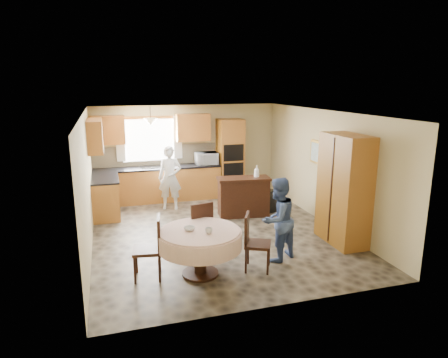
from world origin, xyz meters
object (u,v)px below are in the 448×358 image
object	(u,v)px
sideboard	(243,198)
person_sink	(170,178)
oven_tower	(230,158)
dining_table	(200,240)
chair_left	(152,245)
chair_back	(199,226)
cupboard	(344,190)
chair_right	(253,239)
person_dining	(278,219)

from	to	relation	value
sideboard	person_sink	xyz separation A→B (m)	(-1.56, 1.04, 0.36)
oven_tower	dining_table	bearing A→B (deg)	-113.30
chair_left	chair_back	distance (m)	1.08
cupboard	chair_right	size ratio (longest dim) A/B	2.21
oven_tower	person_sink	distance (m)	1.98
cupboard	chair_back	xyz separation A→B (m)	(-2.83, 0.15, -0.50)
cupboard	person_sink	distance (m)	4.25
sideboard	chair_right	xyz separation A→B (m)	(-0.78, -2.70, 0.10)
cupboard	person_dining	distance (m)	1.62
cupboard	chair_back	bearing A→B (deg)	176.87
sideboard	chair_left	size ratio (longest dim) A/B	1.19
dining_table	person_sink	world-z (taller)	person_sink
chair_right	sideboard	bearing A→B (deg)	9.98
oven_tower	chair_back	size ratio (longest dim) A/B	2.07
person_sink	chair_left	bearing A→B (deg)	-87.92
chair_left	chair_right	distance (m)	1.66
oven_tower	chair_right	size ratio (longest dim) A/B	2.19
chair_back	person_dining	xyz separation A→B (m)	(1.28, -0.53, 0.18)
chair_back	person_dining	bearing A→B (deg)	144.50
sideboard	chair_right	bearing A→B (deg)	-99.16
chair_left	chair_right	xyz separation A→B (m)	(1.65, -0.19, -0.03)
oven_tower	cupboard	distance (m)	4.03
sideboard	person_dining	world-z (taller)	person_dining
chair_back	chair_right	size ratio (longest dim) A/B	1.06
oven_tower	dining_table	xyz separation A→B (m)	(-1.92, -4.45, -0.46)
cupboard	person_dining	world-z (taller)	cupboard
chair_right	person_sink	xyz separation A→B (m)	(-0.78, 3.74, 0.26)
dining_table	chair_right	xyz separation A→B (m)	(0.90, -0.06, -0.07)
chair_back	person_sink	xyz separation A→B (m)	(-0.04, 2.96, 0.22)
dining_table	chair_back	bearing A→B (deg)	77.25
chair_back	oven_tower	bearing A→B (deg)	-128.03
person_sink	person_dining	distance (m)	3.74
cupboard	sideboard	bearing A→B (deg)	122.29
chair_left	person_sink	bearing A→B (deg)	174.73
chair_left	chair_right	world-z (taller)	chair_left
person_sink	person_dining	size ratio (longest dim) A/B	1.06
person_dining	person_sink	bearing A→B (deg)	-95.37
chair_back	chair_right	xyz separation A→B (m)	(0.74, -0.77, -0.03)
chair_left	chair_back	bearing A→B (deg)	131.21
person_sink	person_dining	bearing A→B (deg)	-53.47
cupboard	chair_right	world-z (taller)	cupboard
chair_back	person_sink	bearing A→B (deg)	-101.98
chair_right	person_sink	bearing A→B (deg)	37.87
oven_tower	sideboard	distance (m)	1.93
chair_back	person_sink	size ratio (longest dim) A/B	0.65
chair_back	sideboard	bearing A→B (deg)	-141.08
sideboard	person_dining	xyz separation A→B (m)	(-0.23, -2.46, 0.31)
chair_right	person_dining	world-z (taller)	person_dining
chair_left	person_sink	xyz separation A→B (m)	(0.87, 3.55, 0.23)
cupboard	chair_left	bearing A→B (deg)	-173.40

